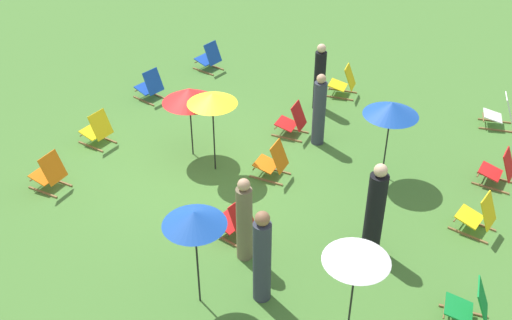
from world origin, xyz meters
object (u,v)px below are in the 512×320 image
object	(u,v)px
deckchair_2	(49,173)
deckchair_4	(344,82)
deckchair_5	(236,221)
umbrella_2	(357,255)
person_0	(262,258)
person_3	(244,221)
person_2	(320,78)
deckchair_7	(293,121)
deckchair_6	(273,162)
deckchair_1	(500,113)
deckchair_8	(209,58)
person_1	(319,111)
umbrella_0	(189,95)
deckchair_10	(479,216)
deckchair_0	(97,130)
umbrella_1	(391,109)
deckchair_11	(150,86)
deckchair_3	(499,170)
person_4	(375,211)
umbrella_4	(212,99)
umbrella_3	(194,219)
deckchair_12	(470,307)

from	to	relation	value
deckchair_2	deckchair_4	world-z (taller)	same
deckchair_5	umbrella_2	distance (m)	3.19
umbrella_2	deckchair_4	bearing A→B (deg)	-163.03
person_0	person_3	xyz separation A→B (m)	(-0.77, -0.65, -0.05)
person_2	deckchair_7	bearing A→B (deg)	-60.63
umbrella_2	deckchair_6	bearing A→B (deg)	-142.79
deckchair_1	deckchair_8	bearing A→B (deg)	-98.87
person_1	person_3	distance (m)	4.12
umbrella_0	person_1	world-z (taller)	person_1
deckchair_10	person_0	size ratio (longest dim) A/B	0.48
deckchair_0	deckchair_2	distance (m)	1.80
deckchair_2	umbrella_1	xyz separation A→B (m)	(-3.14, 6.12, 1.24)
deckchair_11	person_2	xyz separation A→B (m)	(-1.26, 4.10, 0.46)
deckchair_8	umbrella_1	size ratio (longest dim) A/B	0.49
deckchair_3	umbrella_2	world-z (taller)	umbrella_2
deckchair_7	person_4	size ratio (longest dim) A/B	0.45
umbrella_4	deckchair_10	bearing A→B (deg)	91.00
deckchair_6	person_2	bearing A→B (deg)	-176.66
deckchair_8	deckchair_6	bearing A→B (deg)	55.63
deckchair_5	umbrella_0	xyz separation A→B (m)	(-2.13, -2.05, 1.11)
person_0	person_3	bearing A→B (deg)	-35.50
deckchair_0	umbrella_2	bearing A→B (deg)	75.09
deckchair_10	person_2	distance (m)	5.40
person_4	person_1	bearing A→B (deg)	-87.64
umbrella_3	deckchair_1	bearing A→B (deg)	153.04
deckchair_0	umbrella_0	world-z (taller)	umbrella_0
deckchair_1	umbrella_2	distance (m)	7.79
deckchair_1	umbrella_2	bearing A→B (deg)	-20.08
deckchair_6	deckchair_7	distance (m)	1.74
deckchair_2	deckchair_3	world-z (taller)	same
deckchair_3	person_1	distance (m)	3.95
deckchair_12	person_0	world-z (taller)	person_0
person_0	deckchair_4	bearing A→B (deg)	-69.58
deckchair_2	person_2	world-z (taller)	person_2
person_1	umbrella_2	bearing A→B (deg)	14.03
deckchair_6	deckchair_4	bearing A→B (deg)	177.71
deckchair_8	person_1	bearing A→B (deg)	73.16
person_1	deckchair_11	bearing A→B (deg)	-102.85
deckchair_5	deckchair_12	distance (m)	4.20
umbrella_3	deckchair_0	bearing A→B (deg)	-127.40
deckchair_3	deckchair_10	xyz separation A→B (m)	(1.70, -0.22, 0.00)
deckchair_12	umbrella_1	size ratio (longest dim) A/B	0.48
deckchair_2	deckchair_11	world-z (taller)	same
deckchair_0	deckchair_10	xyz separation A→B (m)	(-0.24, 8.27, 0.00)
umbrella_3	person_0	distance (m)	1.33
deckchair_0	deckchair_12	bearing A→B (deg)	85.63
deckchair_4	deckchair_1	bearing A→B (deg)	85.27
deckchair_4	deckchair_7	distance (m)	2.45
umbrella_1	umbrella_3	world-z (taller)	umbrella_3
deckchair_3	deckchair_4	distance (m)	4.78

